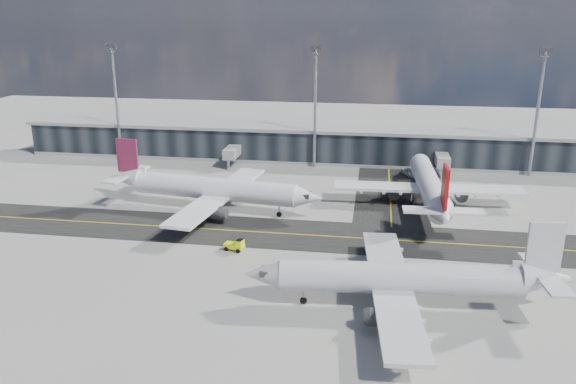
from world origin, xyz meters
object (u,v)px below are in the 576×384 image
(airliner_af, at_px, (211,189))
(baggage_tug, at_px, (236,245))
(airliner_near, at_px, (405,279))
(service_van, at_px, (411,172))
(airliner_redtail, at_px, (429,186))

(airliner_af, distance_m, baggage_tug, 20.72)
(airliner_af, xyz_separation_m, airliner_near, (34.77, -32.29, -0.23))
(baggage_tug, bearing_deg, service_van, 162.80)
(airliner_near, relative_size, service_van, 7.07)
(airliner_af, xyz_separation_m, baggage_tug, (9.27, -18.24, -3.22))
(airliner_redtail, bearing_deg, airliner_af, -170.92)
(airliner_near, bearing_deg, airliner_redtail, -13.74)
(baggage_tug, height_order, service_van, baggage_tug)
(airliner_redtail, height_order, baggage_tug, airliner_redtail)
(airliner_af, height_order, service_van, airliner_af)
(airliner_redtail, bearing_deg, baggage_tug, -142.42)
(baggage_tug, relative_size, service_van, 0.60)
(airliner_af, xyz_separation_m, service_van, (38.82, 30.11, -3.41))
(airliner_redtail, xyz_separation_m, airliner_near, (-6.21, -40.53, -0.26))
(airliner_redtail, relative_size, baggage_tug, 12.60)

